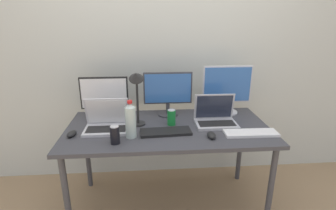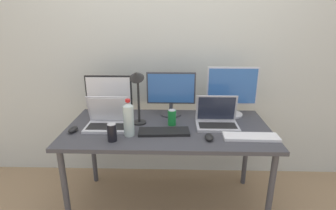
{
  "view_description": "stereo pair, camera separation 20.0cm",
  "coord_description": "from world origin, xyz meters",
  "px_view_note": "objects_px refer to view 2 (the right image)",
  "views": [
    {
      "loc": [
        -0.15,
        -1.89,
        1.56
      ],
      "look_at": [
        0.0,
        0.0,
        0.92
      ],
      "focal_mm": 28.0,
      "sensor_mm": 36.0,
      "label": 1
    },
    {
      "loc": [
        0.05,
        -1.9,
        1.56
      ],
      "look_at": [
        0.0,
        0.0,
        0.92
      ],
      "focal_mm": 28.0,
      "sensor_mm": 36.0,
      "label": 2
    }
  ],
  "objects_px": {
    "laptop_silver": "(108,120)",
    "keyboard_aux": "(251,137)",
    "monitor_left": "(109,95)",
    "keyboard_main": "(164,132)",
    "laptop_secondary": "(217,119)",
    "soda_can_by_laptop": "(112,132)",
    "work_desk": "(168,134)",
    "mouse_by_laptop": "(73,130)",
    "water_bottle": "(129,119)",
    "monitor_right": "(232,90)",
    "desk_lamp": "(137,87)",
    "soda_can_near_keyboard": "(172,118)",
    "monitor_center": "(171,92)",
    "mouse_by_keyboard": "(209,137)"
  },
  "relations": [
    {
      "from": "mouse_by_laptop",
      "to": "soda_can_by_laptop",
      "type": "xyz_separation_m",
      "value": [
        0.33,
        -0.14,
        0.04
      ]
    },
    {
      "from": "laptop_secondary",
      "to": "soda_can_by_laptop",
      "type": "height_order",
      "value": "laptop_secondary"
    },
    {
      "from": "work_desk",
      "to": "water_bottle",
      "type": "xyz_separation_m",
      "value": [
        -0.28,
        -0.16,
        0.19
      ]
    },
    {
      "from": "monitor_center",
      "to": "keyboard_main",
      "type": "xyz_separation_m",
      "value": [
        -0.05,
        -0.38,
        -0.2
      ]
    },
    {
      "from": "water_bottle",
      "to": "soda_can_by_laptop",
      "type": "relative_size",
      "value": 2.19
    },
    {
      "from": "mouse_by_keyboard",
      "to": "soda_can_by_laptop",
      "type": "bearing_deg",
      "value": -175.48
    },
    {
      "from": "mouse_by_laptop",
      "to": "water_bottle",
      "type": "xyz_separation_m",
      "value": [
        0.43,
        -0.04,
        0.11
      ]
    },
    {
      "from": "monitor_center",
      "to": "laptop_secondary",
      "type": "bearing_deg",
      "value": -31.93
    },
    {
      "from": "keyboard_main",
      "to": "desk_lamp",
      "type": "bearing_deg",
      "value": 142.69
    },
    {
      "from": "water_bottle",
      "to": "laptop_silver",
      "type": "bearing_deg",
      "value": 141.58
    },
    {
      "from": "water_bottle",
      "to": "soda_can_near_keyboard",
      "type": "xyz_separation_m",
      "value": [
        0.31,
        0.2,
        -0.06
      ]
    },
    {
      "from": "laptop_secondary",
      "to": "desk_lamp",
      "type": "xyz_separation_m",
      "value": [
        -0.62,
        -0.01,
        0.26
      ]
    },
    {
      "from": "monitor_right",
      "to": "mouse_by_laptop",
      "type": "height_order",
      "value": "monitor_right"
    },
    {
      "from": "monitor_left",
      "to": "soda_can_near_keyboard",
      "type": "relative_size",
      "value": 3.18
    },
    {
      "from": "water_bottle",
      "to": "monitor_center",
      "type": "bearing_deg",
      "value": 55.18
    },
    {
      "from": "monitor_center",
      "to": "laptop_secondary",
      "type": "relative_size",
      "value": 1.28
    },
    {
      "from": "keyboard_main",
      "to": "monitor_center",
      "type": "bearing_deg",
      "value": 79.67
    },
    {
      "from": "soda_can_by_laptop",
      "to": "work_desk",
      "type": "bearing_deg",
      "value": 33.97
    },
    {
      "from": "laptop_secondary",
      "to": "mouse_by_laptop",
      "type": "bearing_deg",
      "value": -171.91
    },
    {
      "from": "work_desk",
      "to": "soda_can_by_laptop",
      "type": "xyz_separation_m",
      "value": [
        -0.38,
        -0.26,
        0.13
      ]
    },
    {
      "from": "laptop_silver",
      "to": "keyboard_aux",
      "type": "xyz_separation_m",
      "value": [
        1.07,
        -0.18,
        -0.05
      ]
    },
    {
      "from": "work_desk",
      "to": "mouse_by_laptop",
      "type": "bearing_deg",
      "value": -170.29
    },
    {
      "from": "laptop_silver",
      "to": "soda_can_by_laptop",
      "type": "height_order",
      "value": "laptop_silver"
    },
    {
      "from": "water_bottle",
      "to": "desk_lamp",
      "type": "distance_m",
      "value": 0.27
    },
    {
      "from": "laptop_secondary",
      "to": "mouse_by_keyboard",
      "type": "height_order",
      "value": "laptop_secondary"
    },
    {
      "from": "monitor_left",
      "to": "laptop_silver",
      "type": "bearing_deg",
      "value": -79.77
    },
    {
      "from": "monitor_center",
      "to": "laptop_silver",
      "type": "height_order",
      "value": "monitor_center"
    },
    {
      "from": "monitor_center",
      "to": "monitor_right",
      "type": "relative_size",
      "value": 0.97
    },
    {
      "from": "monitor_right",
      "to": "water_bottle",
      "type": "bearing_deg",
      "value": -151.58
    },
    {
      "from": "monitor_left",
      "to": "monitor_center",
      "type": "relative_size",
      "value": 0.96
    },
    {
      "from": "desk_lamp",
      "to": "laptop_secondary",
      "type": "bearing_deg",
      "value": 1.31
    },
    {
      "from": "work_desk",
      "to": "soda_can_near_keyboard",
      "type": "height_order",
      "value": "soda_can_near_keyboard"
    },
    {
      "from": "monitor_center",
      "to": "monitor_right",
      "type": "xyz_separation_m",
      "value": [
        0.52,
        0.02,
        0.01
      ]
    },
    {
      "from": "monitor_right",
      "to": "laptop_secondary",
      "type": "xyz_separation_m",
      "value": [
        -0.15,
        -0.24,
        -0.17
      ]
    },
    {
      "from": "monitor_left",
      "to": "keyboard_aux",
      "type": "bearing_deg",
      "value": -22.15
    },
    {
      "from": "mouse_by_keyboard",
      "to": "mouse_by_laptop",
      "type": "distance_m",
      "value": 1.01
    },
    {
      "from": "soda_can_near_keyboard",
      "to": "monitor_right",
      "type": "bearing_deg",
      "value": 25.31
    },
    {
      "from": "monitor_left",
      "to": "water_bottle",
      "type": "relative_size",
      "value": 1.45
    },
    {
      "from": "monitor_center",
      "to": "laptop_secondary",
      "type": "distance_m",
      "value": 0.46
    },
    {
      "from": "mouse_by_keyboard",
      "to": "laptop_secondary",
      "type": "bearing_deg",
      "value": 71.65
    },
    {
      "from": "monitor_right",
      "to": "laptop_secondary",
      "type": "height_order",
      "value": "monitor_right"
    },
    {
      "from": "monitor_right",
      "to": "keyboard_main",
      "type": "distance_m",
      "value": 0.72
    },
    {
      "from": "monitor_left",
      "to": "soda_can_by_laptop",
      "type": "distance_m",
      "value": 0.55
    },
    {
      "from": "keyboard_main",
      "to": "keyboard_aux",
      "type": "distance_m",
      "value": 0.63
    },
    {
      "from": "work_desk",
      "to": "desk_lamp",
      "type": "xyz_separation_m",
      "value": [
        -0.23,
        0.02,
        0.38
      ]
    },
    {
      "from": "monitor_left",
      "to": "soda_can_by_laptop",
      "type": "xyz_separation_m",
      "value": [
        0.14,
        -0.52,
        -0.11
      ]
    },
    {
      "from": "monitor_left",
      "to": "soda_can_by_laptop",
      "type": "bearing_deg",
      "value": -75.08
    },
    {
      "from": "work_desk",
      "to": "mouse_by_laptop",
      "type": "height_order",
      "value": "mouse_by_laptop"
    },
    {
      "from": "monitor_left",
      "to": "laptop_secondary",
      "type": "height_order",
      "value": "monitor_left"
    },
    {
      "from": "monitor_left",
      "to": "keyboard_main",
      "type": "xyz_separation_m",
      "value": [
        0.49,
        -0.38,
        -0.17
      ]
    }
  ]
}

